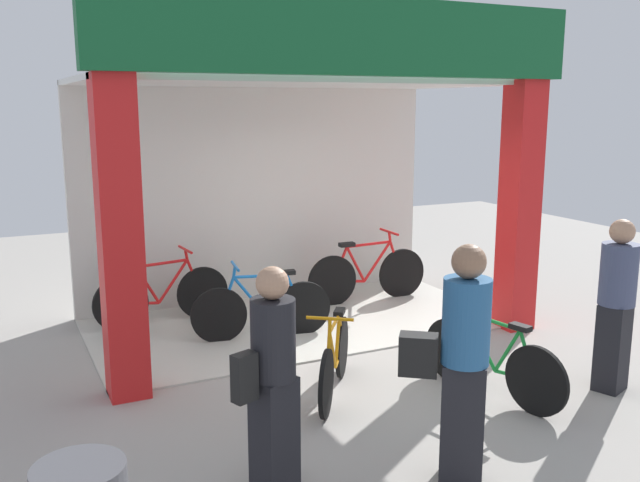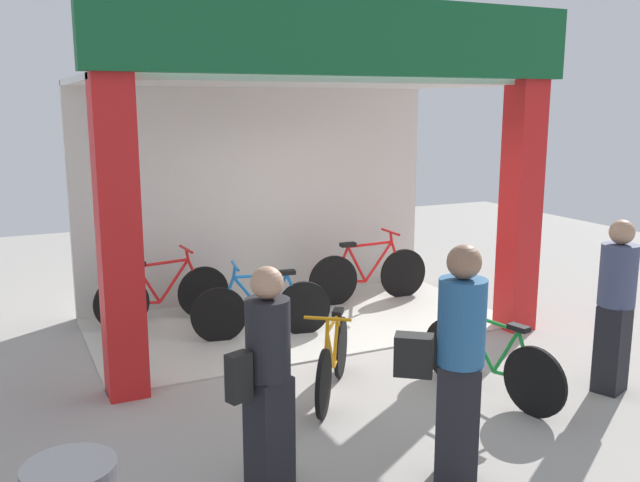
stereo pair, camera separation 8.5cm
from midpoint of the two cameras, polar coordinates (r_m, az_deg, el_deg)
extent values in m
plane|color=#9E9991|center=(7.57, 1.83, -9.44)|extent=(17.90, 17.90, 0.00)
cube|color=beige|center=(8.66, -2.15, -6.66)|extent=(4.95, 2.58, 0.02)
cube|color=silver|center=(9.51, -5.35, 3.94)|extent=(4.95, 0.12, 2.94)
cube|color=red|center=(6.46, -16.44, 0.01)|extent=(0.36, 0.36, 2.94)
cube|color=red|center=(8.48, 15.78, 2.66)|extent=(0.36, 0.36, 2.94)
cube|color=#14592D|center=(6.97, 2.60, 16.47)|extent=(5.15, 0.20, 0.75)
cube|color=silver|center=(8.24, -2.30, 12.87)|extent=(4.95, 2.58, 0.06)
cylinder|color=black|center=(8.14, -1.66, -5.55)|extent=(0.64, 0.15, 0.64)
cylinder|color=black|center=(7.96, -8.61, -6.07)|extent=(0.64, 0.15, 0.64)
cylinder|color=blue|center=(8.10, -3.26, -5.84)|extent=(0.43, 0.11, 0.08)
cylinder|color=blue|center=(8.02, -3.90, -4.46)|extent=(0.28, 0.08, 0.48)
cylinder|color=blue|center=(7.96, -6.07, -4.56)|extent=(0.39, 0.10, 0.50)
cylinder|color=blue|center=(7.92, -5.22, -2.89)|extent=(0.61, 0.14, 0.05)
cylinder|color=blue|center=(8.06, -2.42, -4.19)|extent=(0.21, 0.07, 0.43)
cylinder|color=blue|center=(7.91, -7.94, -4.52)|extent=(0.19, 0.07, 0.44)
cylinder|color=blue|center=(7.85, -7.35, -2.51)|extent=(0.06, 0.04, 0.13)
cylinder|color=blue|center=(7.84, -7.29, -2.06)|extent=(0.10, 0.45, 0.03)
cube|color=black|center=(7.98, -3.06, -2.60)|extent=(0.21, 0.13, 0.05)
cylinder|color=black|center=(9.25, 0.74, -3.32)|extent=(0.69, 0.07, 0.69)
cylinder|color=black|center=(9.73, 6.47, -2.65)|extent=(0.69, 0.07, 0.69)
cylinder|color=red|center=(9.36, 2.14, -3.31)|extent=(0.47, 0.05, 0.09)
cylinder|color=red|center=(9.34, 2.68, -1.92)|extent=(0.30, 0.05, 0.52)
cylinder|color=red|center=(9.49, 4.47, -1.68)|extent=(0.42, 0.05, 0.54)
cylinder|color=red|center=(9.38, 3.77, -0.27)|extent=(0.66, 0.06, 0.05)
cylinder|color=red|center=(9.24, 1.41, -1.90)|extent=(0.23, 0.04, 0.46)
cylinder|color=red|center=(9.62, 5.96, -1.37)|extent=(0.21, 0.04, 0.48)
cylinder|color=red|center=(9.51, 5.49, 0.35)|extent=(0.06, 0.04, 0.14)
cylinder|color=red|center=(9.49, 5.44, 0.76)|extent=(0.05, 0.48, 0.03)
cube|color=black|center=(9.23, 1.96, -0.29)|extent=(0.21, 0.11, 0.05)
cylinder|color=black|center=(8.60, -16.32, -5.01)|extent=(0.66, 0.09, 0.66)
cylinder|color=black|center=(8.88, -9.89, -4.21)|extent=(0.66, 0.09, 0.66)
cylinder|color=red|center=(8.67, -14.76, -4.98)|extent=(0.45, 0.07, 0.09)
cylinder|color=red|center=(8.63, -14.25, -3.54)|extent=(0.29, 0.06, 0.50)
cylinder|color=red|center=(8.71, -12.24, -3.25)|extent=(0.41, 0.06, 0.52)
cylinder|color=red|center=(8.62, -13.12, -1.80)|extent=(0.64, 0.08, 0.05)
cylinder|color=red|center=(8.57, -15.67, -3.54)|extent=(0.22, 0.05, 0.44)
cylinder|color=red|center=(8.79, -10.57, -2.89)|extent=(0.20, 0.05, 0.46)
cylinder|color=red|center=(8.70, -11.21, -1.11)|extent=(0.06, 0.04, 0.14)
cylinder|color=red|center=(8.68, -11.29, -0.69)|extent=(0.06, 0.46, 0.03)
cube|color=black|center=(8.54, -15.16, -1.88)|extent=(0.21, 0.11, 0.05)
cylinder|color=black|center=(6.95, 1.46, -8.70)|extent=(0.39, 0.51, 0.60)
cylinder|color=black|center=(6.10, 0.11, -11.65)|extent=(0.39, 0.51, 0.60)
cylinder|color=orange|center=(6.76, 1.18, -9.51)|extent=(0.26, 0.35, 0.08)
cylinder|color=orange|center=(6.61, 1.07, -8.17)|extent=(0.18, 0.23, 0.45)
cylinder|color=orange|center=(6.34, 0.65, -8.97)|extent=(0.24, 0.32, 0.47)
cylinder|color=orange|center=(6.38, 0.83, -6.77)|extent=(0.37, 0.49, 0.05)
cylinder|color=orange|center=(6.79, 1.34, -7.44)|extent=(0.14, 0.18, 0.41)
cylinder|color=orange|center=(6.11, 0.27, -9.56)|extent=(0.13, 0.17, 0.42)
cylinder|color=orange|center=(6.10, 0.41, -6.96)|extent=(0.06, 0.06, 0.13)
cylinder|color=orange|center=(6.09, 0.42, -6.40)|extent=(0.36, 0.27, 0.03)
cube|color=black|center=(6.65, 1.24, -5.84)|extent=(0.18, 0.20, 0.05)
cylinder|color=black|center=(6.40, 16.98, -10.93)|extent=(0.18, 0.62, 0.63)
cylinder|color=black|center=(6.95, 10.35, -8.81)|extent=(0.18, 0.62, 0.63)
cylinder|color=#198C33|center=(6.53, 15.30, -10.60)|extent=(0.12, 0.42, 0.08)
cylinder|color=#198C33|center=(6.50, 14.77, -8.74)|extent=(0.09, 0.27, 0.47)
cylinder|color=#198C33|center=(6.67, 12.70, -8.04)|extent=(0.12, 0.38, 0.49)
cylinder|color=#198C33|center=(6.53, 13.62, -6.42)|extent=(0.16, 0.59, 0.05)
cylinder|color=#198C33|center=(6.38, 16.29, -8.99)|extent=(0.08, 0.21, 0.42)
cylinder|color=#198C33|center=(6.82, 11.03, -7.34)|extent=(0.07, 0.19, 0.43)
cylinder|color=#198C33|center=(6.68, 11.68, -5.29)|extent=(0.04, 0.06, 0.13)
cylinder|color=#198C33|center=(6.66, 11.77, -4.79)|extent=(0.43, 0.12, 0.03)
cube|color=black|center=(6.35, 15.77, -6.83)|extent=(0.13, 0.21, 0.05)
cube|color=black|center=(7.14, 22.56, -8.07)|extent=(0.37, 0.33, 0.84)
cylinder|color=#3F4766|center=(6.95, 23.00, -2.54)|extent=(0.43, 0.43, 0.58)
sphere|color=tan|center=(6.87, 23.26, 0.72)|extent=(0.23, 0.23, 0.23)
cube|color=black|center=(5.00, -4.27, -15.60)|extent=(0.34, 0.32, 0.84)
cylinder|color=black|center=(4.73, -4.39, -8.03)|extent=(0.39, 0.39, 0.56)
sphere|color=tan|center=(4.61, -4.47, -3.45)|extent=(0.22, 0.22, 0.22)
cube|color=black|center=(4.64, -6.76, -11.06)|extent=(0.19, 0.15, 0.33)
cube|color=black|center=(5.19, 11.11, -14.42)|extent=(0.38, 0.37, 0.89)
cylinder|color=#26598C|center=(4.91, 11.44, -6.49)|extent=(0.47, 0.47, 0.61)
sphere|color=#8C664C|center=(4.80, 11.64, -1.66)|extent=(0.24, 0.24, 0.24)
cube|color=black|center=(5.00, 7.59, -9.23)|extent=(0.31, 0.29, 0.29)
camera|label=1|loc=(0.04, -90.31, -0.06)|focal=38.96mm
camera|label=2|loc=(0.04, 89.69, 0.06)|focal=38.96mm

